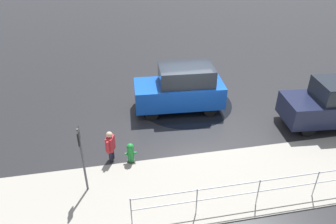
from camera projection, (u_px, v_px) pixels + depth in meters
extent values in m
plane|color=black|center=(190.00, 117.00, 14.39)|extent=(60.00, 60.00, 0.00)
cube|color=gray|center=(221.00, 183.00, 10.87)|extent=(24.00, 3.20, 0.04)
cube|color=blue|center=(179.00, 93.00, 14.56)|extent=(4.00, 1.95, 0.99)
cube|color=#1E232B|center=(186.00, 75.00, 14.13)|extent=(2.43, 1.65, 0.77)
cylinder|color=black|center=(152.00, 113.00, 14.08)|extent=(0.61, 0.26, 0.60)
cylinder|color=black|center=(149.00, 97.00, 15.28)|extent=(0.61, 0.26, 0.60)
cylinder|color=black|center=(210.00, 109.00, 14.35)|extent=(0.61, 0.26, 0.60)
cylinder|color=black|center=(203.00, 94.00, 15.56)|extent=(0.61, 0.26, 0.60)
cube|color=#191E38|center=(335.00, 108.00, 13.54)|extent=(4.44, 2.12, 0.95)
cylinder|color=black|center=(308.00, 129.00, 13.04)|extent=(0.62, 0.27, 0.60)
cylinder|color=black|center=(292.00, 110.00, 14.29)|extent=(0.62, 0.27, 0.60)
cylinder|color=#197A2D|center=(131.00, 155.00, 11.65)|extent=(0.22, 0.22, 0.62)
sphere|color=#197A2D|center=(130.00, 147.00, 11.46)|extent=(0.26, 0.26, 0.26)
cylinder|color=#197A2D|center=(135.00, 153.00, 11.63)|extent=(0.10, 0.09, 0.09)
cylinder|color=#197A2D|center=(126.00, 154.00, 11.58)|extent=(0.10, 0.09, 0.09)
cylinder|color=#2D2D2D|center=(131.00, 161.00, 11.79)|extent=(0.31, 0.31, 0.06)
cube|color=#B2262D|center=(110.00, 144.00, 11.54)|extent=(0.35, 0.42, 0.55)
sphere|color=tan|center=(109.00, 135.00, 11.34)|extent=(0.22, 0.22, 0.22)
cylinder|color=#1E1E2D|center=(112.00, 153.00, 11.88)|extent=(0.13, 0.13, 0.45)
cylinder|color=#1E1E2D|center=(111.00, 156.00, 11.73)|extent=(0.13, 0.13, 0.45)
cylinder|color=#B2262D|center=(112.00, 140.00, 11.74)|extent=(0.09, 0.09, 0.50)
cylinder|color=#B2262D|center=(108.00, 148.00, 11.34)|extent=(0.09, 0.09, 0.50)
cylinder|color=#B7BABF|center=(315.00, 184.00, 10.10)|extent=(0.04, 0.04, 1.05)
cylinder|color=#B7BABF|center=(258.00, 193.00, 9.80)|extent=(0.04, 0.04, 1.05)
cylinder|color=#B7BABF|center=(197.00, 202.00, 9.49)|extent=(0.04, 0.04, 1.05)
cylinder|color=#B7BABF|center=(131.00, 212.00, 9.18)|extent=(0.04, 0.04, 1.05)
cylinder|color=#B7BABF|center=(290.00, 177.00, 9.70)|extent=(9.50, 0.04, 0.04)
cylinder|color=#B7BABF|center=(287.00, 187.00, 9.92)|extent=(9.50, 0.04, 0.04)
cylinder|color=#4C4C51|center=(83.00, 161.00, 9.99)|extent=(0.07, 0.07, 2.40)
cube|color=black|center=(79.00, 136.00, 9.49)|extent=(0.04, 0.44, 0.44)
cylinder|color=black|center=(185.00, 103.00, 15.39)|extent=(4.38, 4.38, 0.01)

